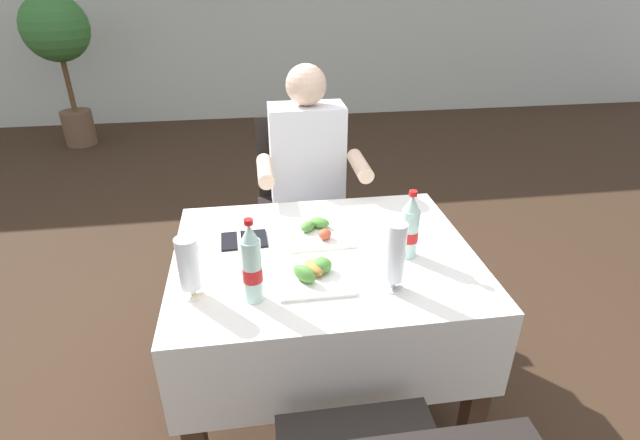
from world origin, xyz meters
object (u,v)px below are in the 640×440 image
Objects in this scene: main_dining_table at (324,291)px; plate_far_diner at (317,231)px; beer_glass_middle at (395,256)px; cola_bottle_primary at (252,265)px; plate_near_camera at (314,273)px; napkin_cutlery_set at (244,240)px; seated_diner_far at (309,180)px; cola_bottle_secondary at (410,228)px; chair_far_diner_seat at (300,200)px; potted_plant_corner at (58,41)px; beer_glass_left at (189,266)px.

main_dining_table is 0.23m from plate_far_diner.
cola_bottle_primary is (-0.44, 0.01, 0.00)m from beer_glass_middle.
plate_near_camera is 1.26× the size of napkin_cutlery_set.
napkin_cutlery_set is (-0.32, -0.59, 0.03)m from seated_diner_far.
napkin_cutlery_set is (-0.58, 0.19, -0.11)m from cola_bottle_secondary.
main_dining_table is 0.25m from plate_near_camera.
cola_bottle_primary reaches higher than beer_glass_middle.
plate_near_camera is 0.97× the size of plate_far_diner.
chair_far_diner_seat is 4.13× the size of beer_glass_middle.
plate_near_camera is at bearing -93.35° from chair_far_diner_seat.
potted_plant_corner is (-1.71, 3.87, 0.15)m from cola_bottle_primary.
beer_glass_left is at bearing -116.75° from napkin_cutlery_set.
potted_plant_corner is at bearing 121.43° from cola_bottle_secondary.
main_dining_table is 4.45× the size of plate_near_camera.
plate_far_diner reaches higher than main_dining_table.
potted_plant_corner is (-2.26, 3.69, 0.16)m from cola_bottle_secondary.
napkin_cutlery_set is at bearing 156.28° from main_dining_table.
beer_glass_left is (-0.45, -1.02, 0.29)m from chair_far_diner_seat.
potted_plant_corner is (-1.97, 2.81, 0.46)m from chair_far_diner_seat.
potted_plant_corner reaches higher than seated_diner_far.
chair_far_diner_seat is at bearing 89.56° from plate_far_diner.
main_dining_table is at bearing -87.79° from plate_far_diner.
cola_bottle_primary is 0.58m from cola_bottle_secondary.
cola_bottle_primary is (-0.29, -0.95, 0.15)m from seated_diner_far.
cola_bottle_secondary is (0.35, 0.09, 0.09)m from plate_near_camera.
beer_glass_left is 0.82× the size of cola_bottle_secondary.
beer_glass_left is 0.63m from beer_glass_middle.
seated_diner_far reaches higher than beer_glass_middle.
plate_near_camera is 0.29m from plate_far_diner.
beer_glass_left is 0.37m from napkin_cutlery_set.
main_dining_table is 4.59× the size of beer_glass_middle.
chair_far_diner_seat is at bearing 90.00° from main_dining_table.
beer_glass_left reaches higher than plate_near_camera.
potted_plant_corner is at bearing 116.75° from plate_near_camera.
main_dining_table is at bearing -90.00° from chair_far_diner_seat.
plate_far_diner is 0.37m from cola_bottle_secondary.
beer_glass_middle is at bearing -63.63° from plate_far_diner.
potted_plant_corner reaches higher than plate_far_diner.
seated_diner_far reaches higher than cola_bottle_secondary.
plate_near_camera is at bearing -95.96° from seated_diner_far.
beer_glass_left is 0.75m from cola_bottle_secondary.
chair_far_diner_seat is at bearing 107.12° from seated_diner_far.
cola_bottle_secondary is at bearing -33.68° from plate_far_diner.
cola_bottle_primary is (-0.20, -0.08, 0.10)m from plate_near_camera.
plate_far_diner is at bearing 56.23° from cola_bottle_primary.
plate_far_diner is (-0.01, 0.14, 0.19)m from main_dining_table.
chair_far_diner_seat is (0.00, 0.82, -0.01)m from main_dining_table.
cola_bottle_primary is 0.38m from napkin_cutlery_set.
cola_bottle_primary is at bearing -66.17° from potted_plant_corner.
cola_bottle_secondary reaches higher than chair_far_diner_seat.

